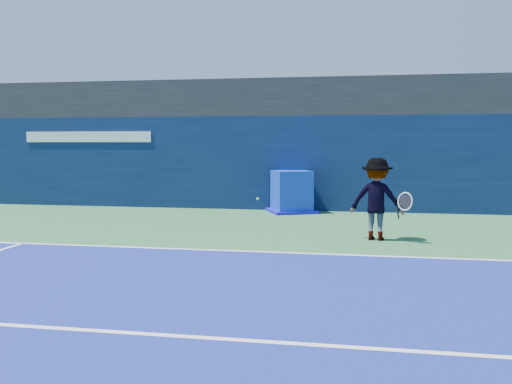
# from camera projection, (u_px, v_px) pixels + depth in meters

# --- Properties ---
(ground) EXTENTS (80.00, 80.00, 0.00)m
(ground) POSITION_uv_depth(u_px,v_px,m) (213.00, 291.00, 8.34)
(ground) COLOR #2E6738
(ground) RESTS_ON ground
(baseline) EXTENTS (24.00, 0.10, 0.01)m
(baseline) POSITION_uv_depth(u_px,v_px,m) (252.00, 252.00, 11.28)
(baseline) COLOR white
(baseline) RESTS_ON ground
(service_line) EXTENTS (24.00, 0.10, 0.01)m
(service_line) POSITION_uv_depth(u_px,v_px,m) (167.00, 335.00, 6.38)
(service_line) COLOR white
(service_line) RESTS_ON ground
(stadium_band) EXTENTS (36.00, 3.00, 1.20)m
(stadium_band) POSITION_uv_depth(u_px,v_px,m) (299.00, 100.00, 19.29)
(stadium_band) COLOR black
(stadium_band) RESTS_ON back_wall_assembly
(back_wall_assembly) EXTENTS (36.00, 1.03, 3.00)m
(back_wall_assembly) POSITION_uv_depth(u_px,v_px,m) (296.00, 163.00, 18.50)
(back_wall_assembly) COLOR #0B1A3D
(back_wall_assembly) RESTS_ON ground
(equipment_cart) EXTENTS (1.78, 1.78, 1.29)m
(equipment_cart) POSITION_uv_depth(u_px,v_px,m) (292.00, 193.00, 17.67)
(equipment_cart) COLOR #0D2EBB
(equipment_cart) RESTS_ON ground
(tennis_player) EXTENTS (1.40, 0.90, 1.82)m
(tennis_player) POSITION_uv_depth(u_px,v_px,m) (377.00, 199.00, 12.64)
(tennis_player) COLOR white
(tennis_player) RESTS_ON ground
(tennis_ball) EXTENTS (0.06, 0.06, 0.06)m
(tennis_ball) POSITION_uv_depth(u_px,v_px,m) (258.00, 199.00, 12.97)
(tennis_ball) COLOR #CCEF1A
(tennis_ball) RESTS_ON ground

